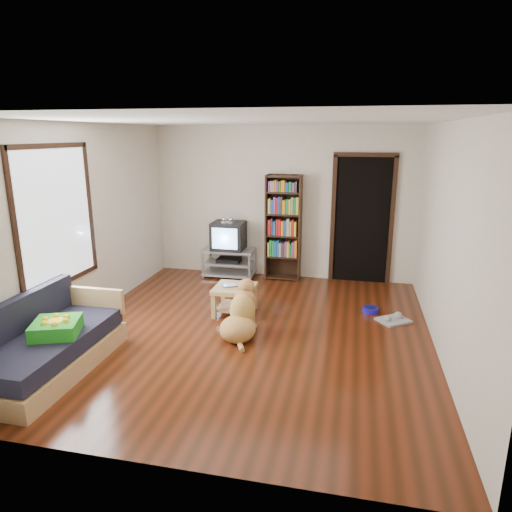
% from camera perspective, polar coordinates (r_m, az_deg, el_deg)
% --- Properties ---
extents(ground, '(5.00, 5.00, 0.00)m').
position_cam_1_polar(ground, '(5.89, -0.84, -9.56)').
color(ground, '#521F0E').
rests_on(ground, ground).
extents(ceiling, '(5.00, 5.00, 0.00)m').
position_cam_1_polar(ceiling, '(5.36, -0.95, 16.60)').
color(ceiling, white).
rests_on(ceiling, ground).
extents(wall_back, '(4.50, 0.00, 4.50)m').
position_cam_1_polar(wall_back, '(7.90, 3.31, 6.60)').
color(wall_back, beige).
rests_on(wall_back, ground).
extents(wall_front, '(4.50, 0.00, 4.50)m').
position_cam_1_polar(wall_front, '(3.20, -11.31, -6.38)').
color(wall_front, beige).
rests_on(wall_front, ground).
extents(wall_left, '(0.00, 5.00, 5.00)m').
position_cam_1_polar(wall_left, '(6.38, -21.01, 3.61)').
color(wall_left, beige).
rests_on(wall_left, ground).
extents(wall_right, '(0.00, 5.00, 5.00)m').
position_cam_1_polar(wall_right, '(5.44, 22.87, 1.59)').
color(wall_right, beige).
rests_on(wall_right, ground).
extents(green_cushion, '(0.58, 0.58, 0.15)m').
position_cam_1_polar(green_cushion, '(5.25, -23.68, -8.19)').
color(green_cushion, green).
rests_on(green_cushion, sofa).
extents(laptop, '(0.36, 0.31, 0.02)m').
position_cam_1_polar(laptop, '(6.33, -2.77, -3.80)').
color(laptop, silver).
rests_on(laptop, coffee_table).
extents(dog_bowl, '(0.22, 0.22, 0.08)m').
position_cam_1_polar(dog_bowl, '(6.69, 14.10, -6.58)').
color(dog_bowl, '#221698').
rests_on(dog_bowl, ground).
extents(grey_rag, '(0.51, 0.49, 0.03)m').
position_cam_1_polar(grey_rag, '(6.49, 16.80, -7.71)').
color(grey_rag, gray).
rests_on(grey_rag, ground).
extents(window, '(0.03, 1.46, 1.70)m').
position_cam_1_polar(window, '(5.93, -23.67, 4.52)').
color(window, white).
rests_on(window, wall_left).
extents(doorway, '(1.03, 0.05, 2.19)m').
position_cam_1_polar(doorway, '(7.81, 13.12, 4.80)').
color(doorway, black).
rests_on(doorway, wall_back).
extents(tv_stand, '(0.90, 0.45, 0.50)m').
position_cam_1_polar(tv_stand, '(8.07, -3.41, -0.71)').
color(tv_stand, '#99999E').
rests_on(tv_stand, ground).
extents(crt_tv, '(0.55, 0.52, 0.58)m').
position_cam_1_polar(crt_tv, '(7.97, -3.42, 2.61)').
color(crt_tv, black).
rests_on(crt_tv, tv_stand).
extents(bookshelf, '(0.60, 0.30, 1.80)m').
position_cam_1_polar(bookshelf, '(7.79, 3.46, 4.25)').
color(bookshelf, black).
rests_on(bookshelf, ground).
extents(sofa, '(0.80, 1.80, 0.80)m').
position_cam_1_polar(sofa, '(5.40, -24.60, -10.36)').
color(sofa, tan).
rests_on(sofa, ground).
extents(coffee_table, '(0.55, 0.55, 0.40)m').
position_cam_1_polar(coffee_table, '(6.40, -2.68, -4.84)').
color(coffee_table, tan).
rests_on(coffee_table, ground).
extents(dog, '(0.50, 0.87, 0.71)m').
position_cam_1_polar(dog, '(5.73, -1.86, -7.49)').
color(dog, tan).
rests_on(dog, ground).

